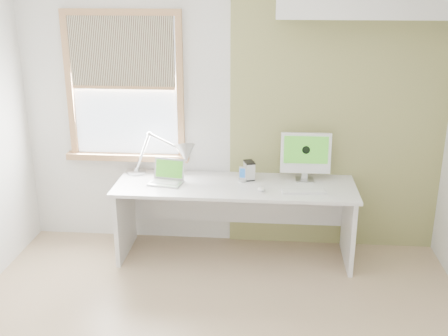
# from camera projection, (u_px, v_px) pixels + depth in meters

# --- Properties ---
(room) EXTENTS (4.04, 3.54, 2.64)m
(room) POSITION_uv_depth(u_px,v_px,m) (210.00, 176.00, 3.42)
(room) COLOR tan
(room) RESTS_ON ground
(accent_wall) EXTENTS (2.00, 0.02, 2.60)m
(accent_wall) POSITION_uv_depth(u_px,v_px,m) (337.00, 117.00, 4.98)
(accent_wall) COLOR #869653
(accent_wall) RESTS_ON room
(window) EXTENTS (1.20, 0.14, 1.42)m
(window) POSITION_uv_depth(u_px,v_px,m) (124.00, 88.00, 5.04)
(window) COLOR #AE7B4E
(window) RESTS_ON room
(desk) EXTENTS (2.20, 0.70, 0.73)m
(desk) POSITION_uv_depth(u_px,v_px,m) (235.00, 202.00, 5.02)
(desk) COLOR silver
(desk) RESTS_ON room
(desk_lamp) EXTENTS (0.73, 0.36, 0.42)m
(desk_lamp) POSITION_uv_depth(u_px,v_px,m) (176.00, 155.00, 5.01)
(desk_lamp) COLOR #BABCBF
(desk_lamp) RESTS_ON desk
(laptop) EXTENTS (0.33, 0.29, 0.21)m
(laptop) POSITION_uv_depth(u_px,v_px,m) (167.00, 177.00, 4.95)
(laptop) COLOR #BABCBF
(laptop) RESTS_ON desk
(phone_dock) EXTENTS (0.09, 0.09, 0.14)m
(phone_dock) POSITION_uv_depth(u_px,v_px,m) (242.00, 177.00, 4.97)
(phone_dock) COLOR #BABCBF
(phone_dock) RESTS_ON desk
(external_drive) EXTENTS (0.12, 0.15, 0.17)m
(external_drive) POSITION_uv_depth(u_px,v_px,m) (249.00, 170.00, 5.01)
(external_drive) COLOR #BABCBF
(external_drive) RESTS_ON desk
(imac) EXTENTS (0.46, 0.15, 0.45)m
(imac) POSITION_uv_depth(u_px,v_px,m) (306.00, 154.00, 4.94)
(imac) COLOR #BABCBF
(imac) RESTS_ON desk
(keyboard) EXTENTS (0.40, 0.15, 0.02)m
(keyboard) POSITION_uv_depth(u_px,v_px,m) (304.00, 191.00, 4.72)
(keyboard) COLOR white
(keyboard) RESTS_ON desk
(mouse) EXTENTS (0.07, 0.12, 0.03)m
(mouse) POSITION_uv_depth(u_px,v_px,m) (261.00, 189.00, 4.75)
(mouse) COLOR white
(mouse) RESTS_ON desk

